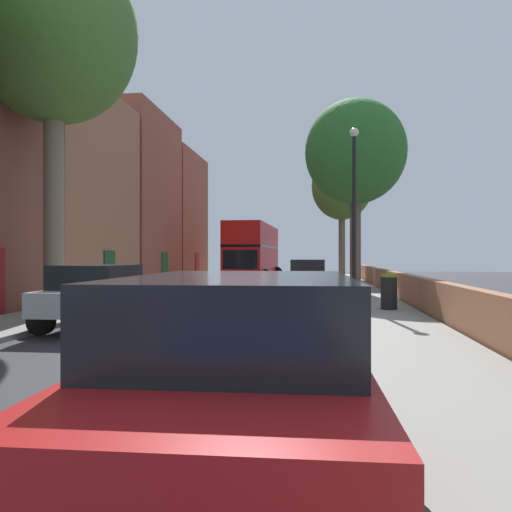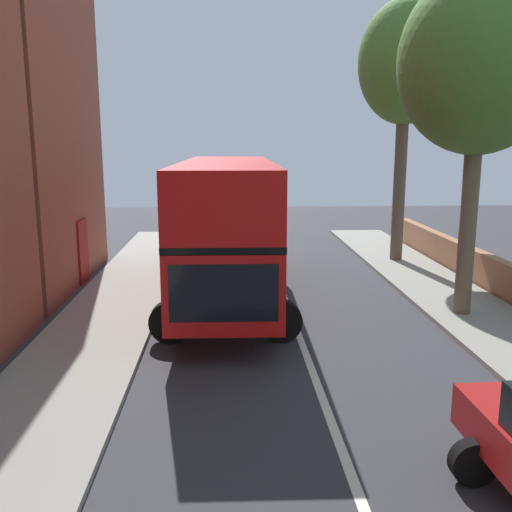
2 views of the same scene
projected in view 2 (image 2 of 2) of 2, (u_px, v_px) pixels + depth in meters
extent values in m
cube|color=brown|center=(10.00, 130.00, 17.65)|extent=(4.00, 7.68, 9.89)
cube|color=maroon|center=(83.00, 252.00, 18.53)|extent=(0.08, 1.10, 2.10)
cube|color=red|center=(228.00, 248.00, 16.39)|extent=(2.68, 10.62, 1.70)
cube|color=black|center=(227.00, 217.00, 16.21)|extent=(2.71, 10.52, 0.16)
cube|color=red|center=(227.00, 188.00, 16.04)|extent=(2.68, 10.62, 1.50)
cube|color=black|center=(224.00, 293.00, 11.21)|extent=(2.20, 0.10, 1.19)
cylinder|color=black|center=(281.00, 321.00, 13.12)|extent=(1.01, 0.32, 1.00)
cylinder|color=black|center=(171.00, 322.00, 13.03)|extent=(1.01, 0.32, 1.00)
cylinder|color=black|center=(265.00, 258.00, 20.17)|extent=(1.01, 0.32, 1.00)
cylinder|color=black|center=(194.00, 259.00, 20.08)|extent=(1.01, 0.32, 1.00)
cylinder|color=black|center=(473.00, 462.00, 7.64)|extent=(0.64, 0.23, 0.64)
cylinder|color=brown|center=(469.00, 212.00, 14.51)|extent=(0.43, 0.43, 5.41)
ellipsoid|color=#47752D|center=(480.00, 61.00, 13.77)|extent=(4.02, 4.02, 4.55)
cylinder|color=brown|center=(400.00, 175.00, 21.22)|extent=(0.46, 0.46, 6.47)
ellipsoid|color=#47752D|center=(406.00, 62.00, 20.40)|extent=(3.44, 3.44, 4.46)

